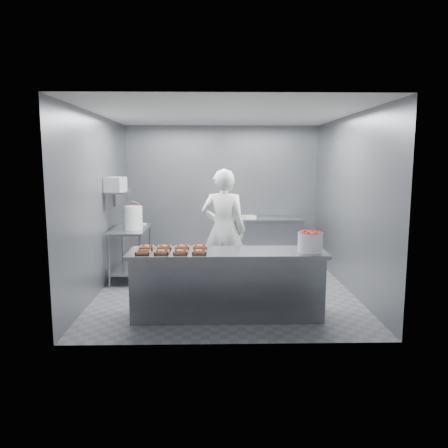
{
  "coord_description": "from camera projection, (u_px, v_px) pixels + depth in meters",
  "views": [
    {
      "loc": [
        -0.17,
        -7.0,
        2.09
      ],
      "look_at": [
        -0.02,
        -0.2,
        1.09
      ],
      "focal_mm": 35.0,
      "sensor_mm": 36.0,
      "label": 1
    }
  ],
  "objects": [
    {
      "name": "floor",
      "position": [
        225.0,
        287.0,
        7.23
      ],
      "size": [
        4.5,
        4.5,
        0.0
      ],
      "primitive_type": "plane",
      "color": "#4C4C51",
      "rests_on": "ground"
    },
    {
      "name": "service_counter",
      "position": [
        227.0,
        284.0,
        5.83
      ],
      "size": [
        2.6,
        0.7,
        0.9
      ],
      "color": "slate",
      "rests_on": "ground"
    },
    {
      "name": "wall_shelf",
      "position": [
        119.0,
        191.0,
        7.56
      ],
      "size": [
        0.35,
        0.9,
        0.03
      ],
      "primitive_type": "cube",
      "color": "slate",
      "rests_on": "wall_left"
    },
    {
      "name": "bucket_lid",
      "position": [
        134.0,
        226.0,
        7.84
      ],
      "size": [
        0.35,
        0.35,
        0.02
      ],
      "primitive_type": "cylinder",
      "rotation": [
        0.0,
        0.0,
        0.33
      ],
      "color": "white",
      "rests_on": "prep_table"
    },
    {
      "name": "tray_5",
      "position": [
        164.0,
        247.0,
        5.9
      ],
      "size": [
        0.19,
        0.18,
        0.06
      ],
      "color": "tan",
      "rests_on": "service_counter"
    },
    {
      "name": "worker",
      "position": [
        224.0,
        230.0,
        6.98
      ],
      "size": [
        0.78,
        0.58,
        1.95
      ],
      "primitive_type": "imported",
      "rotation": [
        0.0,
        0.0,
        2.97
      ],
      "color": "white",
      "rests_on": "ground"
    },
    {
      "name": "wall_right",
      "position": [
        348.0,
        203.0,
        7.07
      ],
      "size": [
        0.04,
        4.5,
        2.8
      ],
      "primitive_type": "cube",
      "color": "slate",
      "rests_on": "ground"
    },
    {
      "name": "back_counter",
      "position": [
        266.0,
        240.0,
        9.06
      ],
      "size": [
        1.5,
        0.6,
        0.9
      ],
      "color": "slate",
      "rests_on": "ground"
    },
    {
      "name": "tray_6",
      "position": [
        182.0,
        247.0,
        5.9
      ],
      "size": [
        0.19,
        0.18,
        0.06
      ],
      "color": "tan",
      "rests_on": "service_counter"
    },
    {
      "name": "glaze_bucket",
      "position": [
        133.0,
        217.0,
        7.54
      ],
      "size": [
        0.33,
        0.31,
        0.48
      ],
      "color": "white",
      "rests_on": "prep_table"
    },
    {
      "name": "paper_stack",
      "position": [
        248.0,
        217.0,
        8.98
      ],
      "size": [
        0.31,
        0.23,
        0.06
      ],
      "primitive_type": "cube",
      "rotation": [
        0.0,
        0.0,
        0.04
      ],
      "color": "silver",
      "rests_on": "back_counter"
    },
    {
      "name": "tray_3",
      "position": [
        199.0,
        252.0,
        5.59
      ],
      "size": [
        0.19,
        0.18,
        0.06
      ],
      "color": "tan",
      "rests_on": "service_counter"
    },
    {
      "name": "tray_2",
      "position": [
        180.0,
        252.0,
        5.59
      ],
      "size": [
        0.19,
        0.18,
        0.06
      ],
      "color": "tan",
      "rests_on": "service_counter"
    },
    {
      "name": "tray_1",
      "position": [
        162.0,
        252.0,
        5.58
      ],
      "size": [
        0.19,
        0.18,
        0.06
      ],
      "color": "tan",
      "rests_on": "service_counter"
    },
    {
      "name": "tray_7",
      "position": [
        200.0,
        247.0,
        5.91
      ],
      "size": [
        0.19,
        0.18,
        0.06
      ],
      "color": "tan",
      "rests_on": "service_counter"
    },
    {
      "name": "appliance",
      "position": [
        115.0,
        184.0,
        7.29
      ],
      "size": [
        0.34,
        0.37,
        0.24
      ],
      "primitive_type": "cube",
      "rotation": [
        0.0,
        0.0,
        -0.19
      ],
      "color": "gray",
      "rests_on": "wall_shelf"
    },
    {
      "name": "prep_table",
      "position": [
        131.0,
        246.0,
        7.7
      ],
      "size": [
        0.6,
        1.2,
        0.9
      ],
      "color": "slate",
      "rests_on": "ground"
    },
    {
      "name": "rag",
      "position": [
        142.0,
        224.0,
        8.09
      ],
      "size": [
        0.16,
        0.14,
        0.02
      ],
      "primitive_type": "cube",
      "rotation": [
        0.0,
        0.0,
        0.04
      ],
      "color": "#CCB28C",
      "rests_on": "prep_table"
    },
    {
      "name": "strawberry_tub",
      "position": [
        310.0,
        241.0,
        5.68
      ],
      "size": [
        0.32,
        0.32,
        0.26
      ],
      "color": "white",
      "rests_on": "service_counter"
    },
    {
      "name": "ceiling",
      "position": [
        225.0,
        114.0,
        6.82
      ],
      "size": [
        4.5,
        4.5,
        0.0
      ],
      "primitive_type": "plane",
      "rotation": [
        3.14,
        0.0,
        0.0
      ],
      "color": "white",
      "rests_on": "wall_back"
    },
    {
      "name": "tray_0",
      "position": [
        143.0,
        252.0,
        5.58
      ],
      "size": [
        0.19,
        0.18,
        0.04
      ],
      "color": "tan",
      "rests_on": "service_counter"
    },
    {
      "name": "wall_left",
      "position": [
        100.0,
        204.0,
        6.98
      ],
      "size": [
        0.04,
        4.5,
        2.8
      ],
      "primitive_type": "cube",
      "color": "slate",
      "rests_on": "ground"
    },
    {
      "name": "tray_4",
      "position": [
        147.0,
        247.0,
        5.89
      ],
      "size": [
        0.19,
        0.18,
        0.06
      ],
      "color": "tan",
      "rests_on": "service_counter"
    },
    {
      "name": "wall_back",
      "position": [
        222.0,
        193.0,
        9.25
      ],
      "size": [
        4.0,
        0.04,
        2.8
      ],
      "primitive_type": "cube",
      "color": "slate",
      "rests_on": "ground"
    }
  ]
}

